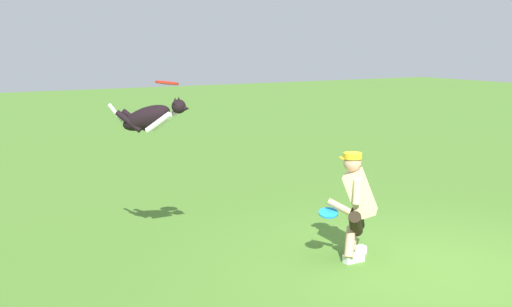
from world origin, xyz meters
The scene contains 5 objects.
ground_plane centered at (0.00, 0.00, 0.00)m, with size 60.00×60.00×0.00m, color #4C7C2B.
person centered at (0.50, -0.76, 0.70)m, with size 0.70×0.57×1.29m.
dog centered at (2.54, -2.18, 1.70)m, with size 0.78×0.81×0.49m.
frisbee_flying centered at (2.42, -1.90, 2.12)m, with size 0.27×0.27×0.02m, color red.
frisbee_held centered at (0.89, -0.81, 0.61)m, with size 0.23×0.23×0.02m, color #1A8DE6.
Camera 1 is at (5.21, 4.84, 2.57)m, focal length 43.80 mm.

